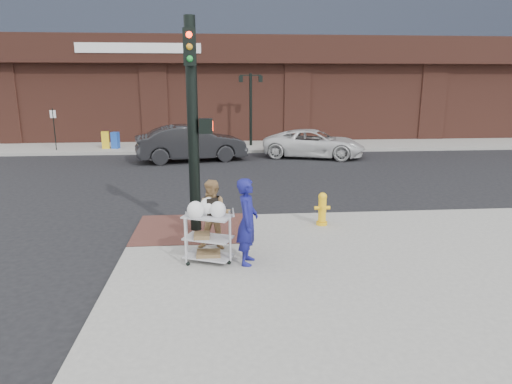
{
  "coord_description": "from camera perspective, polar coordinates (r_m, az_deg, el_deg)",
  "views": [
    {
      "loc": [
        0.05,
        -10.02,
        3.72
      ],
      "look_at": [
        0.93,
        0.1,
        1.25
      ],
      "focal_mm": 32.0,
      "sensor_mm": 36.0,
      "label": 1
    }
  ],
  "objects": [
    {
      "name": "fire_hydrant",
      "position": [
        11.7,
        8.28,
        -2.04
      ],
      "size": [
        0.4,
        0.28,
        0.85
      ],
      "color": "yellow",
      "rests_on": "sidewalk_near"
    },
    {
      "name": "sedan_dark",
      "position": [
        22.05,
        -8.11,
        6.05
      ],
      "size": [
        5.43,
        2.86,
        1.7
      ],
      "primitive_type": "imported",
      "rotation": [
        0.0,
        0.0,
        1.78
      ],
      "color": "black",
      "rests_on": "ground"
    },
    {
      "name": "pedestrian_tan",
      "position": [
        9.87,
        -5.28,
        -2.88
      ],
      "size": [
        0.83,
        0.69,
        1.54
      ],
      "primitive_type": "imported",
      "rotation": [
        0.0,
        0.0,
        -0.16
      ],
      "color": "#A37C4C",
      "rests_on": "sidewalk_near"
    },
    {
      "name": "ground",
      "position": [
        10.69,
        -4.94,
        -6.75
      ],
      "size": [
        220.0,
        220.0,
        0.0
      ],
      "primitive_type": "plane",
      "color": "black",
      "rests_on": "ground"
    },
    {
      "name": "parking_sign",
      "position": [
        26.56,
        -23.89,
        7.17
      ],
      "size": [
        0.05,
        0.05,
        2.2
      ],
      "primitive_type": "cylinder",
      "color": "black",
      "rests_on": "sidewalk_far"
    },
    {
      "name": "lamp_post",
      "position": [
        26.12,
        -0.66,
        11.25
      ],
      "size": [
        1.32,
        0.22,
        4.0
      ],
      "color": "black",
      "rests_on": "sidewalk_far"
    },
    {
      "name": "sidewalk_far",
      "position": [
        43.98,
        11.66,
        8.63
      ],
      "size": [
        65.0,
        36.0,
        0.15
      ],
      "primitive_type": "cube",
      "color": "gray",
      "rests_on": "ground"
    },
    {
      "name": "brick_curb_ramp",
      "position": [
        11.51,
        -7.96,
        -4.51
      ],
      "size": [
        2.8,
        2.4,
        0.01
      ],
      "primitive_type": "cube",
      "color": "#553027",
      "rests_on": "sidewalk_near"
    },
    {
      "name": "minivan_white",
      "position": [
        23.12,
        7.25,
        6.03
      ],
      "size": [
        5.45,
        3.74,
        1.39
      ],
      "primitive_type": "imported",
      "rotation": [
        0.0,
        0.0,
        1.25
      ],
      "color": "silver",
      "rests_on": "ground"
    },
    {
      "name": "newsbox_blue",
      "position": [
        26.17,
        -17.17,
        6.2
      ],
      "size": [
        0.44,
        0.42,
        0.89
      ],
      "primitive_type": "cube",
      "rotation": [
        0.0,
        0.0,
        -0.25
      ],
      "color": "#1B49B5",
      "rests_on": "sidewalk_far"
    },
    {
      "name": "utility_cart",
      "position": [
        9.25,
        -6.01,
        -5.19
      ],
      "size": [
        1.07,
        0.85,
        1.31
      ],
      "color": "#ADAEB3",
      "rests_on": "sidewalk_near"
    },
    {
      "name": "woman_blue",
      "position": [
        9.03,
        -1.08,
        -3.71
      ],
      "size": [
        0.54,
        0.71,
        1.74
      ],
      "primitive_type": "imported",
      "rotation": [
        0.0,
        0.0,
        1.36
      ],
      "color": "navy",
      "rests_on": "sidewalk_near"
    },
    {
      "name": "newsbox_yellow",
      "position": [
        26.3,
        -18.3,
        6.19
      ],
      "size": [
        0.44,
        0.41,
        0.92
      ],
      "primitive_type": "cube",
      "rotation": [
        0.0,
        0.0,
        0.16
      ],
      "color": "yellow",
      "rests_on": "sidewalk_far"
    },
    {
      "name": "traffic_signal_pole",
      "position": [
        10.84,
        -7.8,
        8.84
      ],
      "size": [
        0.61,
        0.51,
        5.0
      ],
      "color": "black",
      "rests_on": "sidewalk_near"
    }
  ]
}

